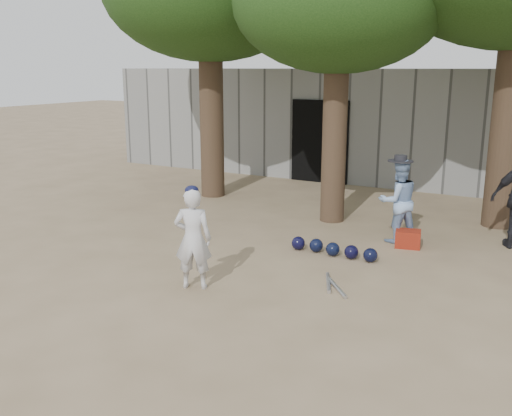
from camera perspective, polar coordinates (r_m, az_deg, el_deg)
The scene contains 7 objects.
ground at distance 8.45m, azimuth -6.90°, elevation -7.22°, with size 70.00×70.00×0.00m, color #937C5E.
boy_player at distance 7.97m, azimuth -6.32°, elevation -3.07°, with size 0.52×0.34×1.44m, color silver.
spectator_blue at distance 10.34m, azimuth 14.03°, elevation 0.68°, with size 0.72×0.56×1.49m, color #8BACD7.
red_bag at distance 10.20m, azimuth 14.94°, elevation -2.99°, with size 0.42×0.32×0.30m, color maroon.
back_building at distance 17.41m, azimuth 13.36°, elevation 8.46°, with size 16.00×5.24×3.00m.
helmet_row at distance 9.52m, azimuth 7.73°, elevation -4.07°, with size 1.51×0.29×0.23m.
bat_pile at distance 8.23m, azimuth 7.67°, elevation -7.64°, with size 0.60×0.76×0.06m.
Camera 1 is at (4.66, -6.37, 3.03)m, focal length 40.00 mm.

